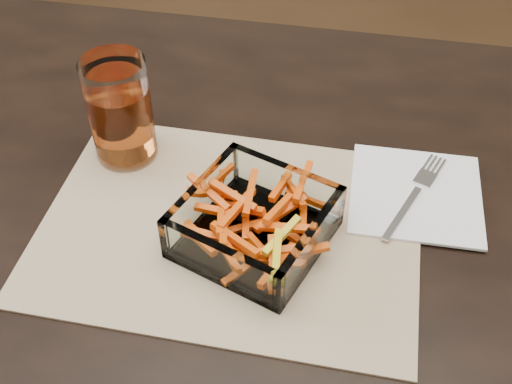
# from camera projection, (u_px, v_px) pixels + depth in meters

# --- Properties ---
(dining_table) EXTENTS (1.60, 0.90, 0.75)m
(dining_table) POSITION_uv_depth(u_px,v_px,m) (317.00, 269.00, 0.84)
(dining_table) COLOR black
(dining_table) RESTS_ON ground
(placemat) EXTENTS (0.45, 0.33, 0.00)m
(placemat) POSITION_uv_depth(u_px,v_px,m) (230.00, 226.00, 0.77)
(placemat) COLOR tan
(placemat) RESTS_ON dining_table
(glass_bowl) EXTENTS (0.20, 0.20, 0.06)m
(glass_bowl) POSITION_uv_depth(u_px,v_px,m) (255.00, 225.00, 0.74)
(glass_bowl) COLOR white
(glass_bowl) RESTS_ON placemat
(tumbler) EXTENTS (0.08, 0.08, 0.14)m
(tumbler) POSITION_uv_depth(u_px,v_px,m) (121.00, 113.00, 0.82)
(tumbler) COLOR white
(tumbler) RESTS_ON placemat
(napkin) EXTENTS (0.17, 0.17, 0.00)m
(napkin) POSITION_uv_depth(u_px,v_px,m) (416.00, 194.00, 0.81)
(napkin) COLOR white
(napkin) RESTS_ON placemat
(fork) EXTENTS (0.08, 0.16, 0.00)m
(fork) POSITION_uv_depth(u_px,v_px,m) (415.00, 193.00, 0.80)
(fork) COLOR silver
(fork) RESTS_ON napkin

